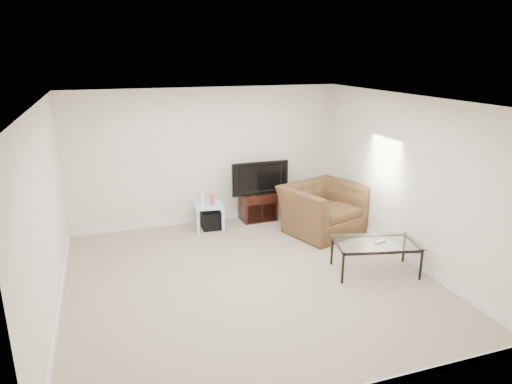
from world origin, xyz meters
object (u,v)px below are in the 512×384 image
object	(u,v)px
tv_stand	(258,206)
subwoofer	(211,220)
side_table	(209,217)
coffee_table	(375,257)
recliner	(323,201)
television	(258,177)

from	to	relation	value
tv_stand	subwoofer	size ratio (longest dim) A/B	1.97
side_table	coffee_table	xyz separation A→B (m)	(1.89, -2.44, -0.00)
subwoofer	recliner	bearing A→B (deg)	-22.86
side_table	tv_stand	bearing A→B (deg)	11.17
side_table	recliner	size ratio (longest dim) A/B	0.38
television	subwoofer	size ratio (longest dim) A/B	3.05
tv_stand	subwoofer	bearing A→B (deg)	-171.23
tv_stand	recliner	size ratio (longest dim) A/B	0.50
subwoofer	recliner	size ratio (longest dim) A/B	0.25
side_table	coffee_table	world-z (taller)	side_table
subwoofer	tv_stand	bearing A→B (deg)	10.61
television	coffee_table	xyz separation A→B (m)	(0.90, -2.61, -0.62)
subwoofer	side_table	bearing A→B (deg)	-153.23
subwoofer	television	bearing A→B (deg)	9.03
tv_stand	television	xyz separation A→B (m)	(0.00, -0.03, 0.58)
television	coffee_table	distance (m)	2.83
television	subwoofer	distance (m)	1.19
side_table	television	bearing A→B (deg)	9.65
subwoofer	coffee_table	bearing A→B (deg)	-52.82
recliner	subwoofer	bearing A→B (deg)	138.65
recliner	coffee_table	world-z (taller)	recliner
television	coffee_table	size ratio (longest dim) A/B	0.84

